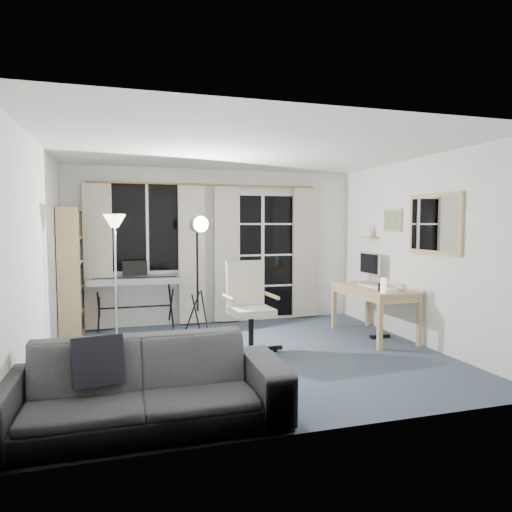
{
  "coord_description": "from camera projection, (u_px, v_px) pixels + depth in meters",
  "views": [
    {
      "loc": [
        -1.42,
        -5.04,
        1.55
      ],
      "look_at": [
        0.17,
        0.35,
        1.15
      ],
      "focal_mm": 32.0,
      "sensor_mm": 36.0,
      "label": 1
    }
  ],
  "objects": [
    {
      "name": "mug",
      "position": [
        402.0,
        287.0,
        5.78
      ],
      "size": [
        0.12,
        0.09,
        0.11
      ],
      "primitive_type": "imported",
      "rotation": [
        0.0,
        0.0,
        0.02
      ],
      "color": "silver",
      "rests_on": "desk"
    },
    {
      "name": "studio_light",
      "position": [
        199.0,
        238.0,
        6.01
      ],
      "size": [
        0.37,
        0.37,
        1.7
      ],
      "rotation": [
        0.0,
        0.0,
        0.3
      ],
      "color": "black",
      "rests_on": "floor"
    },
    {
      "name": "office_chair",
      "position": [
        248.0,
        299.0,
        5.5
      ],
      "size": [
        0.74,
        0.77,
        1.11
      ],
      "rotation": [
        0.0,
        0.0,
        0.06
      ],
      "color": "black",
      "rests_on": "floor"
    },
    {
      "name": "wall_mirror",
      "position": [
        434.0,
        224.0,
        5.52
      ],
      "size": [
        0.04,
        0.94,
        0.74
      ],
      "color": "tan",
      "rests_on": "floor"
    },
    {
      "name": "keyboard_piano",
      "position": [
        135.0,
        282.0,
        6.56
      ],
      "size": [
        1.31,
        0.63,
        0.95
      ],
      "rotation": [
        0.0,
        0.0,
        -0.0
      ],
      "color": "black",
      "rests_on": "floor"
    },
    {
      "name": "sofa",
      "position": [
        141.0,
        371.0,
        3.46
      ],
      "size": [
        2.22,
        0.67,
        0.87
      ],
      "rotation": [
        0.0,
        0.0,
        -0.01
      ],
      "color": "#272729",
      "rests_on": "floor"
    },
    {
      "name": "curtains",
      "position": [
        209.0,
        254.0,
        7.02
      ],
      "size": [
        3.6,
        0.07,
        2.13
      ],
      "color": "gold",
      "rests_on": "floor"
    },
    {
      "name": "monitor",
      "position": [
        370.0,
        264.0,
        6.7
      ],
      "size": [
        0.17,
        0.5,
        0.43
      ],
      "rotation": [
        0.0,
        0.0,
        0.02
      ],
      "color": "silver",
      "rests_on": "desk"
    },
    {
      "name": "bookshelf",
      "position": [
        70.0,
        275.0,
        6.3
      ],
      "size": [
        0.29,
        0.83,
        1.77
      ],
      "rotation": [
        0.0,
        0.0,
        -0.01
      ],
      "color": "tan",
      "rests_on": "floor"
    },
    {
      "name": "desk_clutter",
      "position": [
        379.0,
        300.0,
        6.02
      ],
      "size": [
        0.4,
        0.79,
        0.88
      ],
      "rotation": [
        0.0,
        0.0,
        0.02
      ],
      "color": "white",
      "rests_on": "desk"
    },
    {
      "name": "framed_print",
      "position": [
        393.0,
        220.0,
        6.38
      ],
      "size": [
        0.03,
        0.42,
        0.32
      ],
      "color": "tan",
      "rests_on": "floor"
    },
    {
      "name": "wall_shelf",
      "position": [
        370.0,
        233.0,
        6.85
      ],
      "size": [
        0.16,
        0.3,
        0.18
      ],
      "color": "tan",
      "rests_on": "floor"
    },
    {
      "name": "desk",
      "position": [
        374.0,
        293.0,
        6.24
      ],
      "size": [
        0.67,
        1.31,
        0.69
      ],
      "rotation": [
        0.0,
        0.0,
        0.02
      ],
      "color": "tan",
      "rests_on": "floor"
    },
    {
      "name": "french_door",
      "position": [
        262.0,
        257.0,
        7.36
      ],
      "size": [
        1.32,
        0.09,
        2.11
      ],
      "color": "white",
      "rests_on": "floor"
    },
    {
      "name": "torchiere_lamp",
      "position": [
        115.0,
        242.0,
        5.41
      ],
      "size": [
        0.29,
        0.29,
        1.66
      ],
      "rotation": [
        0.0,
        0.0,
        -0.09
      ],
      "color": "#B2B2B7",
      "rests_on": "floor"
    },
    {
      "name": "floor",
      "position": [
        250.0,
        357.0,
        5.34
      ],
      "size": [
        4.5,
        4.0,
        0.02
      ],
      "primitive_type": "cube",
      "color": "#3A4755",
      "rests_on": "ground"
    },
    {
      "name": "window",
      "position": [
        147.0,
        227.0,
        6.82
      ],
      "size": [
        1.2,
        0.08,
        1.4
      ],
      "color": "white",
      "rests_on": "floor"
    }
  ]
}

